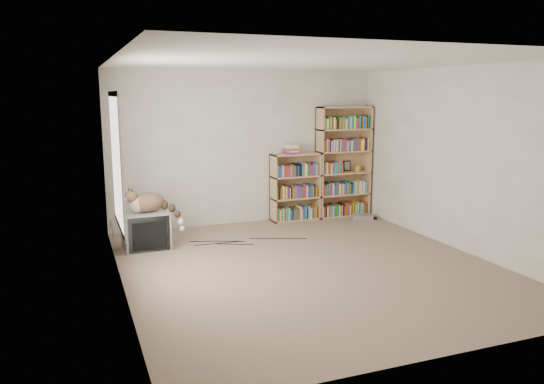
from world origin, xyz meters
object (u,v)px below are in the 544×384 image
object	(u,v)px
cat	(152,205)
bookcase_tall	(343,165)
bookcase_short	(295,190)
crt_tv	(146,230)
dvd_player	(362,217)

from	to	relation	value
cat	bookcase_tall	bearing A→B (deg)	-1.78
cat	bookcase_short	bearing A→B (deg)	3.17
crt_tv	bookcase_tall	bearing A→B (deg)	10.87
bookcase_short	dvd_player	bearing A→B (deg)	-19.51
cat	crt_tv	bearing A→B (deg)	124.25
crt_tv	bookcase_short	size ratio (longest dim) A/B	0.55
bookcase_short	dvd_player	distance (m)	1.26
crt_tv	bookcase_tall	xyz separation A→B (m)	(3.52, 0.83, 0.64)
dvd_player	crt_tv	bearing A→B (deg)	-148.96
bookcase_short	dvd_player	world-z (taller)	bookcase_short
cat	bookcase_tall	distance (m)	3.56
bookcase_short	crt_tv	bearing A→B (deg)	-162.44
bookcase_tall	bookcase_short	bearing A→B (deg)	-179.97
crt_tv	dvd_player	xyz separation A→B (m)	(3.72, 0.44, -0.22)
bookcase_tall	dvd_player	size ratio (longest dim) A/B	5.54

